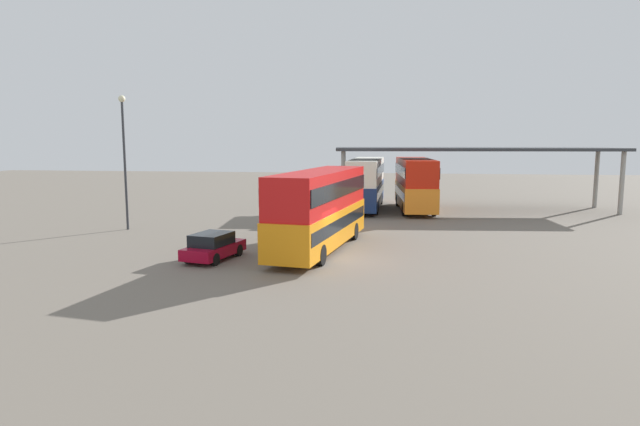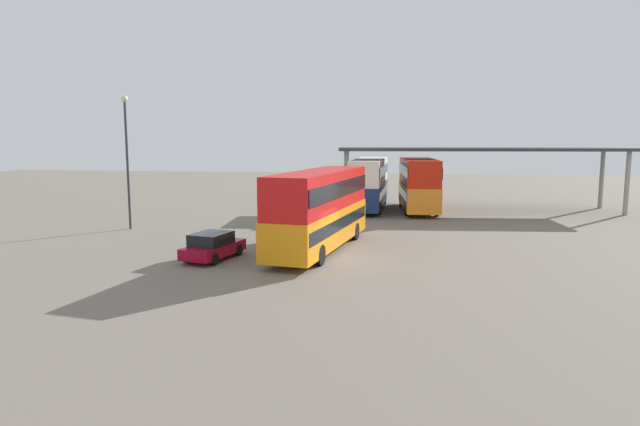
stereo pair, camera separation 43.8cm
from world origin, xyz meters
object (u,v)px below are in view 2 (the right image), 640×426
(double_decker_mid_row, at_px, (418,183))
(double_decker_main, at_px, (320,207))
(parked_hatchback, at_px, (213,246))
(double_decker_near_canopy, at_px, (369,182))
(lamppost_tall, at_px, (127,147))

(double_decker_mid_row, bearing_deg, double_decker_main, 157.68)
(parked_hatchback, xyz_separation_m, double_decker_near_canopy, (6.50, 20.92, 1.65))
(double_decker_near_canopy, xyz_separation_m, double_decker_mid_row, (4.08, -0.77, 0.03))
(double_decker_mid_row, bearing_deg, parked_hatchback, 148.40)
(lamppost_tall, bearing_deg, double_decker_near_canopy, 40.51)
(parked_hatchback, bearing_deg, lamppost_tall, 59.32)
(double_decker_main, bearing_deg, double_decker_near_canopy, 3.89)
(double_decker_main, bearing_deg, double_decker_mid_row, -9.39)
(lamppost_tall, bearing_deg, double_decker_main, -20.20)
(parked_hatchback, xyz_separation_m, lamppost_tall, (-8.55, 8.05, 4.72))
(double_decker_main, height_order, parked_hatchback, double_decker_main)
(double_decker_main, relative_size, parked_hatchback, 2.90)
(double_decker_main, height_order, double_decker_mid_row, double_decker_mid_row)
(double_decker_main, distance_m, parked_hatchback, 6.03)
(double_decker_main, distance_m, lamppost_tall, 14.66)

